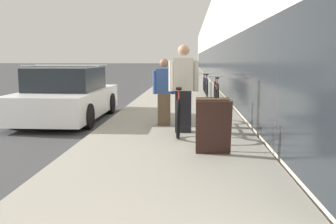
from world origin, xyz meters
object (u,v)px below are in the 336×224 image
person_bystander (164,92)px  cruiser_bike_farthest (204,84)px  tandem_bicycle (180,110)px  person_rider (183,89)px  cruiser_bike_middle (206,86)px  parked_sedan_curbside (67,96)px  sandwich_board_sign (213,126)px  bike_rack_hoop (210,92)px  cruiser_bike_nearest (216,92)px

person_bystander → cruiser_bike_farthest: 9.13m
tandem_bicycle → cruiser_bike_farthest: bearing=84.7°
person_rider → cruiser_bike_middle: 7.73m
tandem_bicycle → parked_sedan_curbside: bearing=152.4°
sandwich_board_sign → parked_sedan_curbside: (-3.65, 3.69, 0.09)m
person_bystander → bike_rack_hoop: (1.21, 3.04, -0.26)m
tandem_bicycle → person_rider: bearing=-77.0°
cruiser_bike_nearest → tandem_bicycle: bearing=-103.2°
tandem_bicycle → sandwich_board_sign: (0.60, -2.09, 0.04)m
tandem_bicycle → cruiser_bike_farthest: size_ratio=1.71×
person_bystander → sandwich_board_sign: bearing=-68.6°
tandem_bicycle → parked_sedan_curbside: (-3.05, 1.60, 0.13)m
bike_rack_hoop → cruiser_bike_middle: size_ratio=0.49×
cruiser_bike_middle → cruiser_bike_farthest: cruiser_bike_middle is taller
cruiser_bike_farthest → cruiser_bike_middle: bearing=-89.5°
person_bystander → cruiser_bike_middle: size_ratio=0.89×
cruiser_bike_farthest → person_bystander: bearing=-97.9°
person_rider → cruiser_bike_farthest: size_ratio=1.07×
tandem_bicycle → bike_rack_hoop: (0.84, 3.44, 0.10)m
cruiser_bike_farthest → sandwich_board_sign: size_ratio=1.88×
bike_rack_hoop → cruiser_bike_nearest: cruiser_bike_nearest is taller
bike_rack_hoop → sandwich_board_sign: 5.54m
bike_rack_hoop → cruiser_bike_farthest: bike_rack_hoop is taller
tandem_bicycle → sandwich_board_sign: size_ratio=3.21×
cruiser_bike_nearest → sandwich_board_sign: cruiser_bike_nearest is taller
bike_rack_hoop → sandwich_board_sign: sandwich_board_sign is taller
person_bystander → cruiser_bike_nearest: 4.66m
person_rider → cruiser_bike_farthest: bearing=85.4°
tandem_bicycle → cruiser_bike_middle: size_ratio=1.67×
parked_sedan_curbside → cruiser_bike_farthest: bearing=63.4°
tandem_bicycle → person_bystander: bearing=132.7°
sandwich_board_sign → cruiser_bike_nearest: bearing=85.7°
bike_rack_hoop → person_rider: bearing=-101.2°
person_bystander → tandem_bicycle: bearing=-47.3°
person_bystander → cruiser_bike_middle: (1.27, 6.90, -0.39)m
bike_rack_hoop → cruiser_bike_nearest: (0.28, 1.36, -0.13)m
sandwich_board_sign → person_rider: bearing=106.8°
cruiser_bike_middle → tandem_bicycle: bearing=-97.0°
tandem_bicycle → sandwich_board_sign: tandem_bicycle is taller
bike_rack_hoop → cruiser_bike_farthest: size_ratio=0.50×
cruiser_bike_farthest → sandwich_board_sign: (-0.27, -11.53, 0.10)m
person_bystander → bike_rack_hoop: size_ratio=1.82×
person_bystander → parked_sedan_curbside: person_bystander is taller
cruiser_bike_middle → sandwich_board_sign: bearing=-91.8°
tandem_bicycle → bike_rack_hoop: 3.55m
sandwich_board_sign → tandem_bicycle: bearing=106.1°
cruiser_bike_nearest → parked_sedan_curbside: parked_sedan_curbside is taller
person_bystander → cruiser_bike_middle: person_bystander is taller
person_bystander → bike_rack_hoop: bearing=68.2°
bike_rack_hoop → tandem_bicycle: bearing=-103.7°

